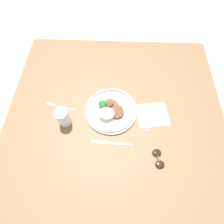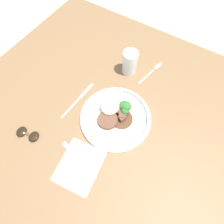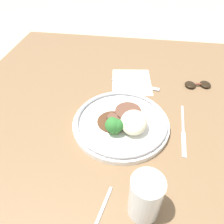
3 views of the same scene
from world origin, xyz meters
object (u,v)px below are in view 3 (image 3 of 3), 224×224
(plate, at_px, (122,122))
(sunglasses, at_px, (198,85))
(knife, at_px, (183,131))
(juice_glass, at_px, (145,198))
(fork, at_px, (140,86))

(plate, xyz_separation_m, sunglasses, (-0.25, 0.25, -0.01))
(knife, relative_size, sunglasses, 2.06)
(juice_glass, bearing_deg, fork, -176.04)
(juice_glass, bearing_deg, sunglasses, 159.75)
(knife, bearing_deg, plate, -84.03)
(juice_glass, bearing_deg, knife, 156.58)
(sunglasses, bearing_deg, juice_glass, -31.13)
(fork, height_order, knife, fork)
(plate, distance_m, fork, 0.22)
(plate, relative_size, sunglasses, 2.82)
(plate, height_order, sunglasses, plate)
(juice_glass, relative_size, knife, 0.54)
(juice_glass, bearing_deg, plate, -163.09)
(plate, distance_m, sunglasses, 0.35)
(fork, distance_m, knife, 0.25)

